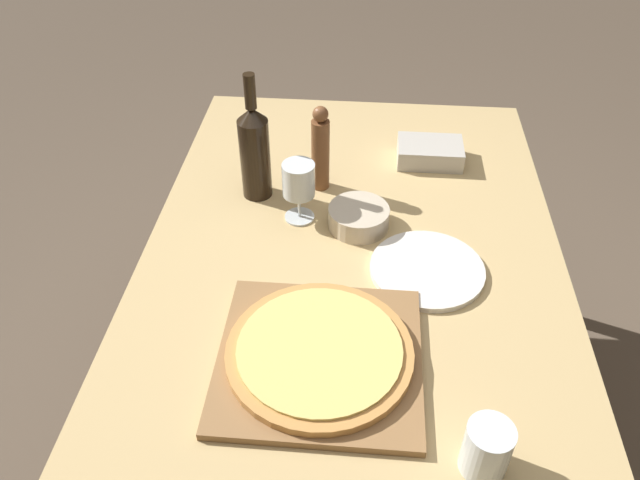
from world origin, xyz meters
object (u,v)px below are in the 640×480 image
wine_bottle (255,150)px  pepper_mill (320,150)px  wine_glass (299,182)px  small_bowl (359,217)px  pizza (319,351)px

wine_bottle → pepper_mill: size_ratio=1.43×
pepper_mill → wine_glass: bearing=-106.1°
pepper_mill → wine_glass: (-0.04, -0.14, -0.00)m
pepper_mill → wine_glass: pepper_mill is taller
wine_bottle → small_bowl: wine_bottle is taller
pizza → pepper_mill: size_ratio=1.54×
wine_bottle → small_bowl: 0.31m
small_bowl → wine_bottle: bearing=157.0°
pizza → small_bowl: size_ratio=2.44×
pepper_mill → wine_glass: 0.14m
wine_bottle → wine_glass: bearing=-37.6°
pepper_mill → small_bowl: (0.11, -0.16, -0.09)m
small_bowl → pizza: bearing=-97.9°
wine_bottle → pepper_mill: (0.16, 0.05, -0.02)m
wine_bottle → pepper_mill: bearing=16.3°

